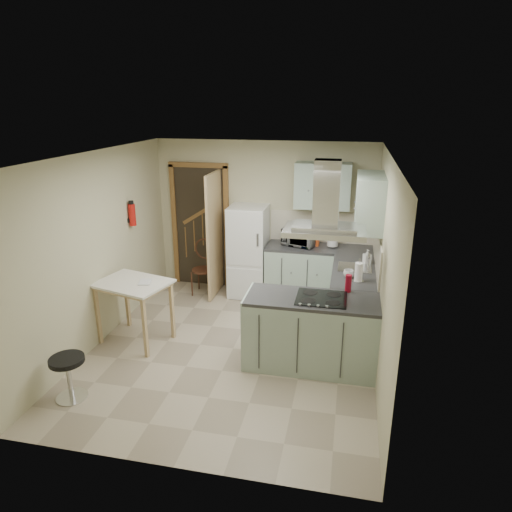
% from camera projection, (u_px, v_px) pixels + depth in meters
% --- Properties ---
extents(floor, '(4.20, 4.20, 0.00)m').
position_uv_depth(floor, '(233.00, 348.00, 5.99)').
color(floor, tan).
rests_on(floor, ground).
extents(ceiling, '(4.20, 4.20, 0.00)m').
position_uv_depth(ceiling, '(230.00, 155.00, 5.18)').
color(ceiling, silver).
rests_on(ceiling, back_wall).
extents(back_wall, '(3.60, 0.00, 3.60)m').
position_uv_depth(back_wall, '(264.00, 218.00, 7.53)').
color(back_wall, '#BCB792').
rests_on(back_wall, floor).
extents(left_wall, '(0.00, 4.20, 4.20)m').
position_uv_depth(left_wall, '(98.00, 249.00, 5.94)').
color(left_wall, '#BCB792').
rests_on(left_wall, floor).
extents(right_wall, '(0.00, 4.20, 4.20)m').
position_uv_depth(right_wall, '(383.00, 269.00, 5.24)').
color(right_wall, '#BCB792').
rests_on(right_wall, floor).
extents(doorway, '(1.10, 0.12, 2.10)m').
position_uv_depth(doorway, '(200.00, 226.00, 7.79)').
color(doorway, brown).
rests_on(doorway, floor).
extents(fridge, '(0.60, 0.60, 1.50)m').
position_uv_depth(fridge, '(248.00, 251.00, 7.46)').
color(fridge, white).
rests_on(fridge, floor).
extents(counter_back, '(1.08, 0.60, 0.90)m').
position_uv_depth(counter_back, '(300.00, 272.00, 7.39)').
color(counter_back, '#9EB2A0').
rests_on(counter_back, floor).
extents(counter_right, '(0.60, 1.95, 0.90)m').
position_uv_depth(counter_right, '(353.00, 293.00, 6.60)').
color(counter_right, '#9EB2A0').
rests_on(counter_right, floor).
extents(splashback, '(1.68, 0.02, 0.50)m').
position_uv_depth(splashback, '(322.00, 227.00, 7.37)').
color(splashback, beige).
rests_on(splashback, counter_back).
extents(wall_cabinet_back, '(0.85, 0.35, 0.70)m').
position_uv_depth(wall_cabinet_back, '(323.00, 186.00, 6.99)').
color(wall_cabinet_back, '#9EB2A0').
rests_on(wall_cabinet_back, back_wall).
extents(wall_cabinet_right, '(0.35, 0.90, 0.70)m').
position_uv_depth(wall_cabinet_right, '(370.00, 202.00, 5.86)').
color(wall_cabinet_right, '#9EB2A0').
rests_on(wall_cabinet_right, right_wall).
extents(peninsula, '(1.55, 0.65, 0.90)m').
position_uv_depth(peninsula, '(311.00, 332.00, 5.48)').
color(peninsula, '#9EB2A0').
rests_on(peninsula, floor).
extents(hob, '(0.58, 0.50, 0.01)m').
position_uv_depth(hob, '(321.00, 298.00, 5.31)').
color(hob, black).
rests_on(hob, peninsula).
extents(extractor_hood, '(0.90, 0.55, 0.10)m').
position_uv_depth(extractor_hood, '(325.00, 231.00, 5.05)').
color(extractor_hood, silver).
rests_on(extractor_hood, ceiling).
extents(sink, '(0.45, 0.40, 0.01)m').
position_uv_depth(sink, '(355.00, 268.00, 6.29)').
color(sink, silver).
rests_on(sink, counter_right).
extents(fire_extinguisher, '(0.10, 0.10, 0.32)m').
position_uv_depth(fire_extinguisher, '(132.00, 215.00, 6.68)').
color(fire_extinguisher, '#B2140F').
rests_on(fire_extinguisher, left_wall).
extents(drop_leaf_table, '(1.05, 0.89, 0.85)m').
position_uv_depth(drop_leaf_table, '(135.00, 312.00, 6.07)').
color(drop_leaf_table, tan).
rests_on(drop_leaf_table, floor).
extents(bentwood_chair, '(0.39, 0.39, 0.84)m').
position_uv_depth(bentwood_chair, '(203.00, 270.00, 7.57)').
color(bentwood_chair, '#55261C').
rests_on(bentwood_chair, floor).
extents(stool, '(0.47, 0.47, 0.50)m').
position_uv_depth(stool, '(69.00, 378.00, 4.93)').
color(stool, black).
rests_on(stool, floor).
extents(microwave, '(0.59, 0.48, 0.28)m').
position_uv_depth(microwave, '(300.00, 237.00, 7.23)').
color(microwave, black).
rests_on(microwave, counter_back).
extents(kettle, '(0.22, 0.22, 0.25)m').
position_uv_depth(kettle, '(333.00, 239.00, 7.15)').
color(kettle, white).
rests_on(kettle, counter_back).
extents(cereal_box, '(0.08, 0.19, 0.28)m').
position_uv_depth(cereal_box, '(317.00, 236.00, 7.25)').
color(cereal_box, '#D14818').
rests_on(cereal_box, counter_back).
extents(soap_bottle, '(0.12, 0.13, 0.21)m').
position_uv_depth(soap_bottle, '(367.00, 257.00, 6.42)').
color(soap_bottle, silver).
rests_on(soap_bottle, counter_right).
extents(paper_towel, '(0.12, 0.12, 0.26)m').
position_uv_depth(paper_towel, '(359.00, 272.00, 5.79)').
color(paper_towel, white).
rests_on(paper_towel, counter_right).
extents(cup, '(0.14, 0.14, 0.10)m').
position_uv_depth(cup, '(349.00, 274.00, 5.93)').
color(cup, silver).
rests_on(cup, counter_right).
extents(red_bottle, '(0.09, 0.09, 0.21)m').
position_uv_depth(red_bottle, '(348.00, 283.00, 5.48)').
color(red_bottle, maroon).
rests_on(red_bottle, peninsula).
extents(book, '(0.20, 0.24, 0.09)m').
position_uv_depth(book, '(139.00, 279.00, 5.89)').
color(book, '#A14235').
rests_on(book, drop_leaf_table).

